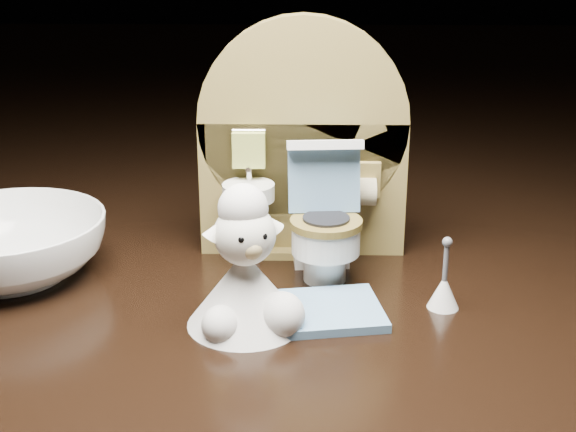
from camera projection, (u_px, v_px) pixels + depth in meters
name	position (u px, v px, depth m)	size (l,w,h in m)	color
backdrop_panel	(302.00, 153.00, 0.50)	(0.13, 0.05, 0.15)	olive
toy_toilet	(324.00, 227.00, 0.48)	(0.04, 0.06, 0.08)	white
bath_mat	(324.00, 311.00, 0.44)	(0.06, 0.05, 0.00)	#5E88AC
toilet_brush	(444.00, 289.00, 0.44)	(0.02, 0.02, 0.04)	white
plush_lamb	(246.00, 278.00, 0.42)	(0.06, 0.06, 0.08)	silver
ceramic_bowl	(8.00, 247.00, 0.48)	(0.12, 0.12, 0.04)	white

